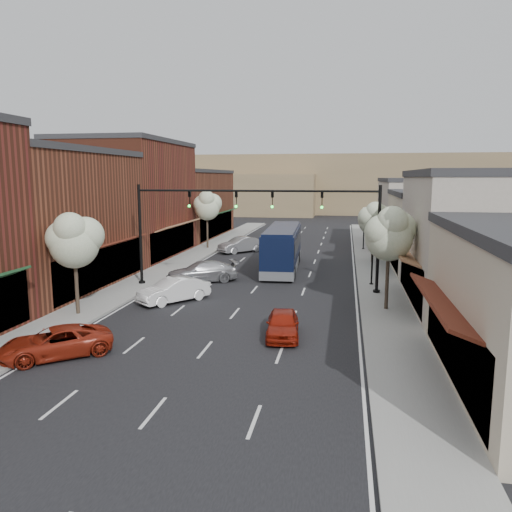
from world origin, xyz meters
The scene contains 27 objects.
ground centered at (0.00, 0.00, 0.00)m, with size 160.00×160.00×0.00m, color black.
sidewalk_left centered at (-8.40, 18.50, 0.07)m, with size 2.80×73.00×0.15m, color gray.
sidewalk_right centered at (8.40, 18.50, 0.07)m, with size 2.80×73.00×0.15m, color gray.
curb_left centered at (-7.00, 18.50, 0.07)m, with size 0.25×73.00×0.17m, color gray.
curb_right centered at (7.00, 18.50, 0.07)m, with size 0.25×73.00×0.17m, color gray.
bldg_left_midnear centered at (-14.23, 6.00, 4.66)m, with size 10.14×14.10×9.40m.
bldg_left_midfar centered at (-14.24, 20.00, 5.40)m, with size 10.14×14.10×10.90m.
bldg_left_far centered at (-14.22, 36.00, 4.16)m, with size 10.14×18.10×8.40m.
bldg_right_midnear centered at (13.72, 6.00, 3.91)m, with size 9.14×12.10×7.90m.
bldg_right_midfar centered at (13.70, 18.00, 3.17)m, with size 9.14×12.10×6.40m.
bldg_right_far centered at (13.71, 32.00, 3.66)m, with size 9.14×16.10×7.40m.
hill_far centered at (0.00, 90.00, 6.00)m, with size 120.00×30.00×12.00m, color #7A6647.
hill_near centered at (-25.00, 78.00, 4.00)m, with size 50.00×20.00×8.00m, color #7A6647.
signal_mast_right centered at (5.62, 8.00, 4.62)m, with size 8.22×0.46×7.00m.
signal_mast_left centered at (-5.62, 8.00, 4.62)m, with size 8.22×0.46×7.00m.
tree_right_near centered at (8.35, 3.94, 4.45)m, with size 2.85×2.65×5.95m.
tree_right_far centered at (8.35, 19.94, 3.99)m, with size 2.85×2.65×5.43m.
tree_left_near centered at (-8.25, -0.06, 4.22)m, with size 2.85×2.65×5.69m.
tree_left_far centered at (-8.25, 25.94, 4.60)m, with size 2.85×2.65×6.13m.
lamp_post_near centered at (7.80, 10.50, 3.01)m, with size 0.44×0.44×4.44m.
lamp_post_far centered at (7.80, 28.00, 3.01)m, with size 0.44×0.44×4.44m.
coach_bus centered at (0.92, 15.78, 1.82)m, with size 3.01×11.47×3.48m.
red_hatchback centered at (3.12, -1.62, 0.64)m, with size 1.51×3.75×1.28m, color maroon.
parked_car_a centered at (-5.92, -5.94, 0.63)m, with size 2.09×4.54×1.26m, color maroon.
parked_car_b centered at (-4.20, 3.87, 0.73)m, with size 1.56×4.46×1.47m, color silver.
parked_car_c centered at (-4.20, 9.90, 0.74)m, with size 2.08×5.12×1.49m, color #9E9FA3.
parked_car_e centered at (-4.36, 24.22, 0.78)m, with size 1.65×4.74×1.56m, color #949599.
Camera 1 is at (5.91, -24.21, 7.49)m, focal length 35.00 mm.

